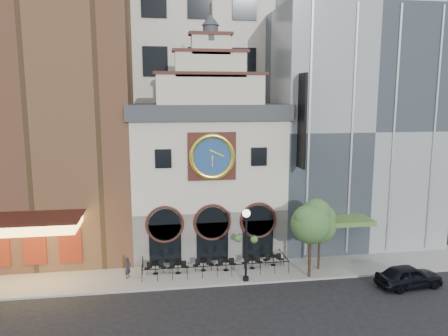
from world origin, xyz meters
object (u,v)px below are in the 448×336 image
bistro_1 (178,267)px  bistro_4 (252,262)px  bistro_2 (203,265)px  tree_right (320,224)px  tree_left (311,221)px  car_right (409,276)px  bistro_3 (226,264)px  bistro_0 (155,268)px  lamppost (246,237)px  bistro_5 (273,259)px  pedestrian (128,268)px

bistro_1 → bistro_4: bearing=0.8°
bistro_2 → tree_right: bearing=-6.0°
bistro_2 → tree_right: 9.20m
tree_left → car_right: bearing=-21.5°
bistro_4 → bistro_3: bearing=-177.9°
car_right → tree_right: bearing=47.5°
bistro_3 → car_right: bearing=-20.2°
bistro_3 → car_right: (12.02, -4.41, 0.17)m
bistro_1 → tree_left: (9.36, -1.96, 3.68)m
bistro_0 → bistro_2: (3.53, 0.04, 0.00)m
car_right → lamppost: bearing=71.2°
bistro_2 → tree_right: size_ratio=0.33×
bistro_5 → bistro_3: bearing=-173.4°
lamppost → tree_left: 4.80m
bistro_5 → car_right: bearing=-30.3°
tree_left → pedestrian: bearing=172.5°
bistro_0 → bistro_3: size_ratio=1.00×
bistro_3 → lamppost: lamppost is taller
bistro_0 → car_right: size_ratio=0.34×
bistro_2 → pedestrian: (-5.45, -0.45, 0.31)m
lamppost → bistro_4: bearing=84.7°
bistro_3 → bistro_4: size_ratio=1.00×
bistro_3 → tree_left: 7.14m
bistro_0 → pedestrian: 1.99m
bistro_3 → tree_right: size_ratio=0.33×
pedestrian → tree_right: bearing=-65.4°
bistro_0 → tree_left: tree_left is taller
bistro_1 → bistro_5: same height
bistro_0 → car_right: 17.81m
bistro_5 → lamppost: bearing=-137.4°
car_right → lamppost: lamppost is taller
bistro_4 → pedestrian: (-9.13, -0.33, 0.31)m
bistro_4 → tree_left: (3.79, -2.04, 3.68)m
bistro_2 → lamppost: bearing=-38.3°
bistro_4 → bistro_0: bearing=179.4°
pedestrian → lamppost: 8.74m
bistro_5 → car_right: car_right is taller
bistro_1 → bistro_4: same height
bistro_4 → lamppost: lamppost is taller
bistro_0 → bistro_1: bearing=-5.3°
bistro_0 → bistro_5: (8.94, 0.29, 0.00)m
bistro_0 → bistro_4: bearing=-0.6°
bistro_1 → bistro_3: bearing=0.1°
bistro_5 → tree_left: size_ratio=0.28×
car_right → pedestrian: pedestrian is taller
bistro_5 → bistro_0: bearing=-178.2°
bistro_2 → bistro_3: bearing=-6.3°
lamppost → tree_right: size_ratio=1.08×
car_right → tree_left: tree_left is taller
car_right → lamppost: (-10.93, 2.41, 2.56)m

